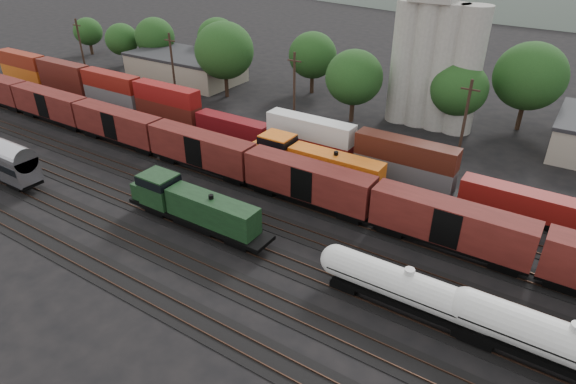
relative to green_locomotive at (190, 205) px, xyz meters
The scene contains 12 objects.
ground 9.36m from the green_locomotive, 33.76° to the left, with size 600.00×600.00×0.00m, color black.
tracks 9.35m from the green_locomotive, 33.76° to the left, with size 180.00×33.20×0.20m.
green_locomotive is the anchor object (origin of this frame).
tank_car_a 23.12m from the green_locomotive, ahead, with size 15.34×2.75×4.02m.
tank_car_b 34.59m from the green_locomotive, ahead, with size 16.77×3.00×4.40m.
orange_locomotive 15.96m from the green_locomotive, 70.07° to the left, with size 19.19×3.20×4.80m.
boxcar_string 10.02m from the green_locomotive, 88.12° to the left, with size 122.80×2.90×4.20m.
container_wall 23.05m from the green_locomotive, 60.19° to the left, with size 183.25×2.60×5.80m.
grain_silo 43.27m from the green_locomotive, 75.29° to the left, with size 13.40×5.00×29.00m.
industrial_sheds 42.66m from the green_locomotive, 70.69° to the left, with size 119.38×17.26×5.10m.
tree_band 47.56m from the green_locomotive, 63.29° to the left, with size 164.46×22.52×14.17m.
utility_poles 28.25m from the green_locomotive, 74.51° to the left, with size 122.20×0.36×12.00m.
Camera 1 is at (23.69, -34.75, 27.74)m, focal length 30.00 mm.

